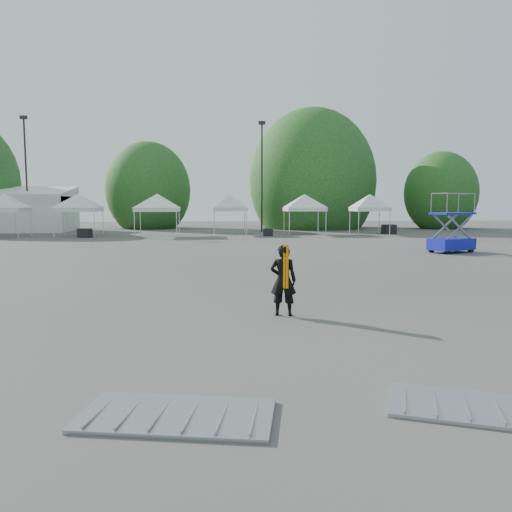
{
  "coord_description": "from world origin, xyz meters",
  "views": [
    {
      "loc": [
        -1.49,
        -12.74,
        2.55
      ],
      "look_at": [
        -0.45,
        -0.94,
        1.3
      ],
      "focal_mm": 35.0,
      "sensor_mm": 36.0,
      "label": 1
    }
  ],
  "objects": [
    {
      "name": "barrier_mid",
      "position": [
        1.82,
        -7.08,
        0.04
      ],
      "size": [
        2.48,
        1.87,
        0.07
      ],
      "rotation": [
        0.0,
        0.0,
        -0.39
      ],
      "color": "#989A9F",
      "rests_on": "ground"
    },
    {
      "name": "tent_d",
      "position": [
        -5.74,
        27.17,
        3.06
      ],
      "size": [
        4.75,
        4.75,
        3.88
      ],
      "color": "silver",
      "rests_on": "ground"
    },
    {
      "name": "tent_e",
      "position": [
        0.01,
        28.35,
        3.06
      ],
      "size": [
        3.93,
        3.93,
        3.88
      ],
      "color": "silver",
      "rests_on": "ground"
    },
    {
      "name": "tree_mid_e",
      "position": [
        9.0,
        39.0,
        4.84
      ],
      "size": [
        5.12,
        5.12,
        7.79
      ],
      "color": "#382314",
      "rests_on": "ground"
    },
    {
      "name": "tree_far_e",
      "position": [
        22.0,
        37.0,
        3.63
      ],
      "size": [
        3.84,
        3.84,
        5.84
      ],
      "color": "#382314",
      "rests_on": "ground"
    },
    {
      "name": "tent_f",
      "position": [
        6.17,
        28.17,
        3.06
      ],
      "size": [
        4.48,
        4.48,
        3.88
      ],
      "color": "silver",
      "rests_on": "ground"
    },
    {
      "name": "crate_mid",
      "position": [
        2.93,
        26.24,
        0.3
      ],
      "size": [
        0.83,
        0.69,
        0.6
      ],
      "primitive_type": "cube",
      "rotation": [
        0.0,
        0.0,
        -0.12
      ],
      "color": "black",
      "rests_on": "ground"
    },
    {
      "name": "crate_east",
      "position": [
        13.36,
        28.01,
        0.4
      ],
      "size": [
        1.13,
        0.94,
        0.8
      ],
      "primitive_type": "cube",
      "rotation": [
        0.0,
        0.0,
        0.14
      ],
      "color": "black",
      "rests_on": "ground"
    },
    {
      "name": "tree_mid_w",
      "position": [
        -8.0,
        40.0,
        3.93
      ],
      "size": [
        4.16,
        4.16,
        6.33
      ],
      "color": "#382314",
      "rests_on": "ground"
    },
    {
      "name": "tent_g",
      "position": [
        11.5,
        27.53,
        3.06
      ],
      "size": [
        3.93,
        3.93,
        3.88
      ],
      "color": "silver",
      "rests_on": "ground"
    },
    {
      "name": "scissor_lift",
      "position": [
        10.97,
        12.2,
        1.56
      ],
      "size": [
        2.68,
        2.08,
        3.09
      ],
      "rotation": [
        0.0,
        0.0,
        0.43
      ],
      "color": "#0D12AC",
      "rests_on": "ground"
    },
    {
      "name": "light_pole_east",
      "position": [
        3.0,
        32.0,
        5.52
      ],
      "size": [
        0.6,
        0.25,
        9.8
      ],
      "color": "black",
      "rests_on": "ground"
    },
    {
      "name": "tent_c",
      "position": [
        -11.86,
        27.51,
        3.06
      ],
      "size": [
        4.55,
        4.55,
        3.88
      ],
      "color": "silver",
      "rests_on": "ground"
    },
    {
      "name": "ground",
      "position": [
        0.0,
        0.0,
        0.0
      ],
      "size": [
        120.0,
        120.0,
        0.0
      ],
      "primitive_type": "plane",
      "color": "#474442",
      "rests_on": "ground"
    },
    {
      "name": "crate_west",
      "position": [
        -11.01,
        25.68,
        0.35
      ],
      "size": [
        1.06,
        0.93,
        0.69
      ],
      "primitive_type": "cube",
      "rotation": [
        0.0,
        0.0,
        -0.31
      ],
      "color": "black",
      "rests_on": "ground"
    },
    {
      "name": "man",
      "position": [
        0.11,
        -1.65,
        0.82
      ],
      "size": [
        0.67,
        0.51,
        1.63
      ],
      "rotation": [
        0.0,
        0.0,
        2.92
      ],
      "color": "black",
      "rests_on": "ground"
    },
    {
      "name": "light_pole_west",
      "position": [
        -18.0,
        34.0,
        5.77
      ],
      "size": [
        0.6,
        0.25,
        10.3
      ],
      "color": "black",
      "rests_on": "ground"
    },
    {
      "name": "tent_b",
      "position": [
        -17.27,
        27.14,
        3.06
      ],
      "size": [
        4.28,
        4.28,
        3.88
      ],
      "color": "silver",
      "rests_on": "ground"
    },
    {
      "name": "barrier_left",
      "position": [
        -1.93,
        -6.95,
        0.04
      ],
      "size": [
        2.47,
        1.56,
        0.07
      ],
      "rotation": [
        0.0,
        0.0,
        -0.19
      ],
      "color": "#989A9F",
      "rests_on": "ground"
    }
  ]
}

